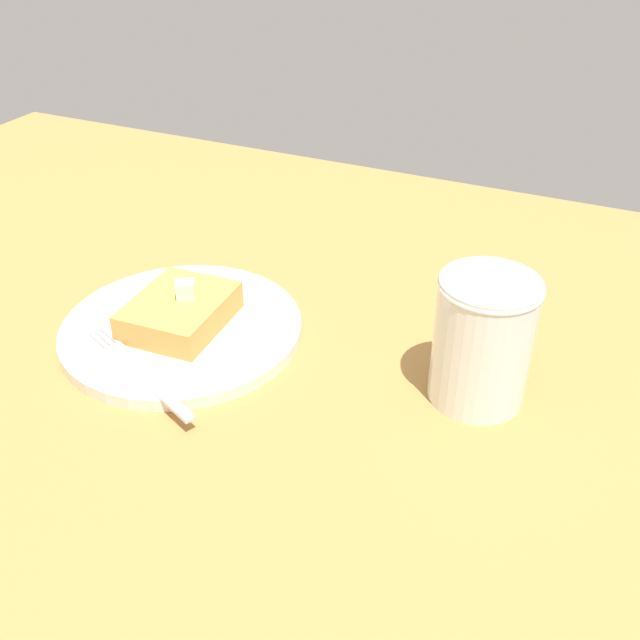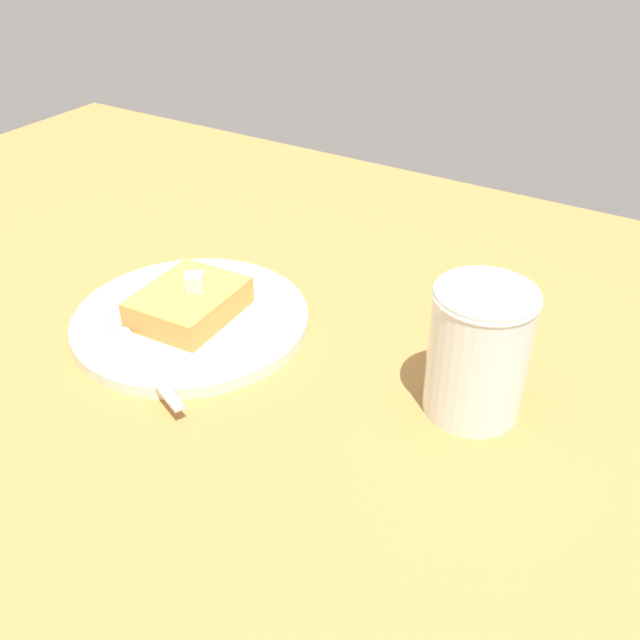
# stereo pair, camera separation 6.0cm
# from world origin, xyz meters

# --- Properties ---
(table_surface) EXTENTS (1.06, 1.06, 0.03)m
(table_surface) POSITION_xyz_m (0.00, 0.00, 0.01)
(table_surface) COLOR #A7783D
(table_surface) RESTS_ON ground
(plate) EXTENTS (0.22, 0.22, 0.01)m
(plate) POSITION_xyz_m (0.08, 0.07, 0.03)
(plate) COLOR silver
(plate) RESTS_ON table_surface
(toast_slice_center) EXTENTS (0.08, 0.10, 0.03)m
(toast_slice_center) POSITION_xyz_m (0.08, 0.07, 0.05)
(toast_slice_center) COLOR #C79244
(toast_slice_center) RESTS_ON plate
(butter_pat_primary) EXTENTS (0.02, 0.02, 0.02)m
(butter_pat_primary) POSITION_xyz_m (0.09, 0.07, 0.07)
(butter_pat_primary) COLOR #F7F1CB
(butter_pat_primary) RESTS_ON toast_slice_center
(fork) EXTENTS (0.15, 0.08, 0.00)m
(fork) POSITION_xyz_m (0.08, -0.01, 0.04)
(fork) COLOR silver
(fork) RESTS_ON plate
(syrup_jar) EXTENTS (0.08, 0.08, 0.11)m
(syrup_jar) POSITION_xyz_m (0.35, 0.09, 0.08)
(syrup_jar) COLOR #441E07
(syrup_jar) RESTS_ON table_surface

